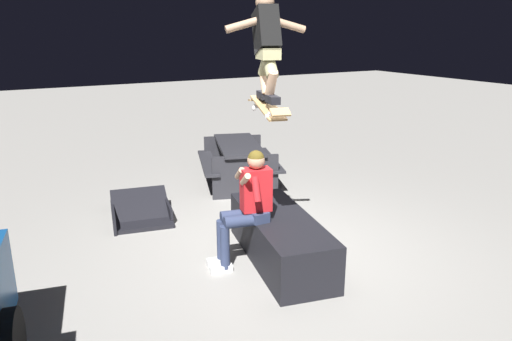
{
  "coord_description": "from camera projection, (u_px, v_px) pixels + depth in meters",
  "views": [
    {
      "loc": [
        -4.76,
        3.07,
        2.71
      ],
      "look_at": [
        -0.14,
        0.49,
        1.16
      ],
      "focal_mm": 34.06,
      "sensor_mm": 36.0,
      "label": 1
    }
  ],
  "objects": [
    {
      "name": "person_sitting_on_ledge",
      "position": [
        247.0,
        202.0,
        5.59
      ],
      "size": [
        0.59,
        0.78,
        1.39
      ],
      "color": "#2D3856",
      "rests_on": "ground"
    },
    {
      "name": "skateboard",
      "position": [
        268.0,
        108.0,
        5.28
      ],
      "size": [
        1.04,
        0.45,
        0.17
      ],
      "color": "#AD8451"
    },
    {
      "name": "ground_plane",
      "position": [
        284.0,
        249.0,
        6.19
      ],
      "size": [
        40.0,
        40.0,
        0.0
      ],
      "primitive_type": "plane",
      "color": "gray"
    },
    {
      "name": "picnic_table_back",
      "position": [
        239.0,
        157.0,
        8.68
      ],
      "size": [
        2.04,
        1.82,
        0.75
      ],
      "color": "#28282D",
      "rests_on": "ground"
    },
    {
      "name": "skater_airborne",
      "position": [
        267.0,
        42.0,
        5.14
      ],
      "size": [
        0.64,
        0.88,
        1.12
      ],
      "color": "black"
    },
    {
      "name": "kicker_ramp",
      "position": [
        141.0,
        214.0,
        7.15
      ],
      "size": [
        1.13,
        1.02,
        0.45
      ],
      "color": "black",
      "rests_on": "ground"
    },
    {
      "name": "ledge_box_main",
      "position": [
        280.0,
        238.0,
        5.85
      ],
      "size": [
        2.11,
        1.12,
        0.56
      ],
      "primitive_type": "cube",
      "rotation": [
        0.0,
        0.0,
        -0.21
      ],
      "color": "black",
      "rests_on": "ground"
    }
  ]
}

